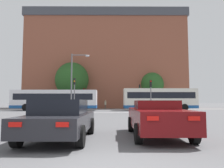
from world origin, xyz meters
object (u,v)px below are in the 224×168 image
object	(u,v)px
car_saloon_left	(61,119)
pedestrian_waiting	(105,104)
bus_crossing_trailing	(55,100)
pedestrian_walking_east	(144,104)
car_roadster_right	(157,118)
bus_crossing_lead	(159,99)
traffic_light_far_right	(140,93)
traffic_light_near_right	(151,91)
traffic_light_near_left	(74,89)
traffic_light_far_left	(84,95)
street_lamp_junction	(75,76)

from	to	relation	value
car_saloon_left	pedestrian_waiting	distance (m)	32.15
bus_crossing_trailing	pedestrian_walking_east	size ratio (longest dim) A/B	7.53
car_roadster_right	bus_crossing_lead	xyz separation A→B (m)	(5.54, 24.33, 1.04)
pedestrian_waiting	pedestrian_walking_east	bearing A→B (deg)	63.64
car_saloon_left	pedestrian_walking_east	xyz separation A→B (m)	(7.79, 32.11, 0.26)
traffic_light_far_right	traffic_light_near_right	bearing A→B (deg)	-90.97
traffic_light_near_left	bus_crossing_trailing	bearing A→B (deg)	125.13
car_roadster_right	traffic_light_far_right	world-z (taller)	traffic_light_far_right
car_roadster_right	bus_crossing_trailing	xyz separation A→B (m)	(-10.06, 24.38, 0.92)
bus_crossing_trailing	traffic_light_near_right	bearing A→B (deg)	-114.28
bus_crossing_lead	traffic_light_far_right	distance (m)	6.33
car_roadster_right	traffic_light_near_left	world-z (taller)	traffic_light_near_left
pedestrian_waiting	pedestrian_walking_east	world-z (taller)	pedestrian_walking_east
traffic_light_near_left	traffic_light_far_left	xyz separation A→B (m)	(-0.15, 11.11, -0.35)
traffic_light_near_right	car_saloon_left	bearing A→B (deg)	-109.29
traffic_light_far_left	street_lamp_junction	distance (m)	12.53
bus_crossing_trailing	traffic_light_far_right	world-z (taller)	traffic_light_far_right
car_roadster_right	bus_crossing_lead	bearing A→B (deg)	77.87
bus_crossing_lead	traffic_light_near_left	world-z (taller)	traffic_light_near_left
bus_crossing_trailing	pedestrian_waiting	world-z (taller)	bus_crossing_trailing
traffic_light_far_right	traffic_light_far_left	distance (m)	9.82
bus_crossing_trailing	traffic_light_far_left	world-z (taller)	traffic_light_far_left
car_saloon_left	traffic_light_far_right	world-z (taller)	traffic_light_far_right
traffic_light_near_right	street_lamp_junction	xyz separation A→B (m)	(-9.23, -0.67, 1.68)
traffic_light_far_left	pedestrian_waiting	xyz separation A→B (m)	(3.72, 1.42, -1.59)
traffic_light_near_left	traffic_light_far_left	world-z (taller)	traffic_light_near_left
bus_crossing_lead	pedestrian_walking_east	size ratio (longest dim) A/B	6.45
car_saloon_left	bus_crossing_lead	world-z (taller)	bus_crossing_lead
car_saloon_left	car_roadster_right	size ratio (longest dim) A/B	0.98
car_roadster_right	traffic_light_near_right	xyz separation A→B (m)	(3.18, 18.41, 1.96)
traffic_light_far_right	traffic_light_near_right	xyz separation A→B (m)	(-0.20, -11.75, -0.25)
car_saloon_left	traffic_light_far_left	world-z (taller)	traffic_light_far_left
car_roadster_right	pedestrian_waiting	size ratio (longest dim) A/B	2.85
car_saloon_left	traffic_light_near_left	bearing A→B (deg)	99.18
bus_crossing_trailing	bus_crossing_lead	bearing A→B (deg)	-90.20
bus_crossing_lead	traffic_light_near_right	bearing A→B (deg)	158.25
traffic_light_far_right	traffic_light_near_left	world-z (taller)	traffic_light_far_right
bus_crossing_trailing	traffic_light_far_left	size ratio (longest dim) A/B	3.37
car_roadster_right	traffic_light_far_left	world-z (taller)	traffic_light_far_left
bus_crossing_lead	pedestrian_walking_east	xyz separation A→B (m)	(-1.22, 7.20, -0.78)
street_lamp_junction	pedestrian_walking_east	world-z (taller)	street_lamp_junction
car_roadster_right	traffic_light_near_right	world-z (taller)	traffic_light_near_right
traffic_light_far_right	street_lamp_junction	size ratio (longest dim) A/B	0.61
car_roadster_right	pedestrian_waiting	distance (m)	31.67
car_saloon_left	bus_crossing_trailing	bearing A→B (deg)	105.79
traffic_light_far_left	car_saloon_left	bearing A→B (deg)	-84.48
street_lamp_junction	bus_crossing_trailing	bearing A→B (deg)	121.14
car_roadster_right	car_saloon_left	bearing A→B (deg)	-169.79
car_saloon_left	street_lamp_junction	distance (m)	18.86
traffic_light_near_right	street_lamp_junction	bearing A→B (deg)	-175.86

